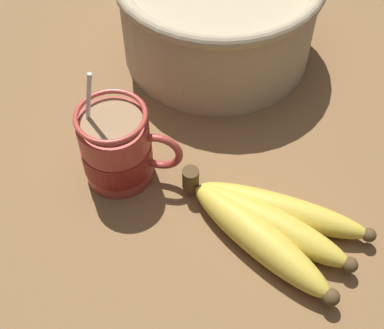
# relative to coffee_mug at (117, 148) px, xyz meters

# --- Properties ---
(table) EXTENTS (1.34, 1.34, 0.04)m
(table) POSITION_rel_coffee_mug_xyz_m (0.06, -0.03, -0.07)
(table) COLOR brown
(table) RESTS_ON ground
(coffee_mug) EXTENTS (0.13, 0.09, 0.16)m
(coffee_mug) POSITION_rel_coffee_mug_xyz_m (0.00, 0.00, 0.00)
(coffee_mug) COLOR #B23D33
(coffee_mug) RESTS_ON table
(banana_bunch) EXTENTS (0.23, 0.15, 0.04)m
(banana_bunch) POSITION_rel_coffee_mug_xyz_m (0.19, -0.06, -0.03)
(banana_bunch) COLOR #4C381E
(banana_bunch) RESTS_ON table
(woven_basket) EXTENTS (0.29, 0.29, 0.14)m
(woven_basket) POSITION_rel_coffee_mug_xyz_m (0.08, 0.25, 0.03)
(woven_basket) COLOR tan
(woven_basket) RESTS_ON table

